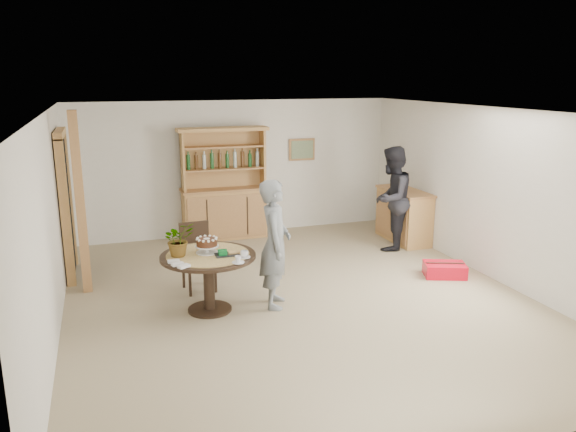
{
  "coord_description": "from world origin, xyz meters",
  "views": [
    {
      "loc": [
        -2.39,
        -6.67,
        2.93
      ],
      "look_at": [
        -0.0,
        0.43,
        1.05
      ],
      "focal_mm": 35.0,
      "sensor_mm": 36.0,
      "label": 1
    }
  ],
  "objects_px": {
    "sideboard": "(404,215)",
    "adult_person": "(391,198)",
    "dining_chair": "(197,252)",
    "dining_table": "(208,266)",
    "hutch": "(224,201)",
    "red_suitcase": "(445,270)",
    "teen_boy": "(275,244)"
  },
  "relations": [
    {
      "from": "hutch",
      "to": "red_suitcase",
      "type": "relative_size",
      "value": 2.89
    },
    {
      "from": "red_suitcase",
      "to": "dining_table",
      "type": "bearing_deg",
      "value": -156.34
    },
    {
      "from": "hutch",
      "to": "adult_person",
      "type": "height_order",
      "value": "hutch"
    },
    {
      "from": "hutch",
      "to": "adult_person",
      "type": "bearing_deg",
      "value": -31.9
    },
    {
      "from": "hutch",
      "to": "teen_boy",
      "type": "relative_size",
      "value": 1.22
    },
    {
      "from": "hutch",
      "to": "teen_boy",
      "type": "bearing_deg",
      "value": -91.0
    },
    {
      "from": "sideboard",
      "to": "teen_boy",
      "type": "relative_size",
      "value": 0.75
    },
    {
      "from": "hutch",
      "to": "dining_table",
      "type": "height_order",
      "value": "hutch"
    },
    {
      "from": "sideboard",
      "to": "dining_chair",
      "type": "xyz_separation_m",
      "value": [
        -3.96,
        -1.17,
        0.06
      ]
    },
    {
      "from": "dining_chair",
      "to": "red_suitcase",
      "type": "xyz_separation_m",
      "value": [
        3.59,
        -0.7,
        -0.43
      ]
    },
    {
      "from": "dining_table",
      "to": "adult_person",
      "type": "distance_m",
      "value": 3.86
    },
    {
      "from": "dining_table",
      "to": "sideboard",
      "type": "bearing_deg",
      "value": 26.91
    },
    {
      "from": "dining_chair",
      "to": "red_suitcase",
      "type": "bearing_deg",
      "value": -16.76
    },
    {
      "from": "hutch",
      "to": "red_suitcase",
      "type": "distance_m",
      "value": 4.15
    },
    {
      "from": "dining_table",
      "to": "dining_chair",
      "type": "relative_size",
      "value": 1.27
    },
    {
      "from": "hutch",
      "to": "red_suitcase",
      "type": "height_order",
      "value": "hutch"
    },
    {
      "from": "sideboard",
      "to": "adult_person",
      "type": "xyz_separation_m",
      "value": [
        -0.47,
        -0.36,
        0.42
      ]
    },
    {
      "from": "adult_person",
      "to": "red_suitcase",
      "type": "height_order",
      "value": "adult_person"
    },
    {
      "from": "dining_chair",
      "to": "adult_person",
      "type": "height_order",
      "value": "adult_person"
    },
    {
      "from": "dining_table",
      "to": "adult_person",
      "type": "relative_size",
      "value": 0.67
    },
    {
      "from": "dining_chair",
      "to": "red_suitcase",
      "type": "height_order",
      "value": "dining_chair"
    },
    {
      "from": "dining_table",
      "to": "adult_person",
      "type": "xyz_separation_m",
      "value": [
        3.48,
        1.65,
        0.29
      ]
    },
    {
      "from": "dining_table",
      "to": "red_suitcase",
      "type": "xyz_separation_m",
      "value": [
        3.59,
        0.13,
        -0.5
      ]
    },
    {
      "from": "hutch",
      "to": "red_suitcase",
      "type": "xyz_separation_m",
      "value": [
        2.68,
        -3.11,
        -0.59
      ]
    },
    {
      "from": "sideboard",
      "to": "adult_person",
      "type": "height_order",
      "value": "adult_person"
    },
    {
      "from": "hutch",
      "to": "teen_boy",
      "type": "height_order",
      "value": "hutch"
    },
    {
      "from": "dining_table",
      "to": "adult_person",
      "type": "height_order",
      "value": "adult_person"
    },
    {
      "from": "dining_table",
      "to": "dining_chair",
      "type": "xyz_separation_m",
      "value": [
        -0.01,
        0.83,
        -0.07
      ]
    },
    {
      "from": "adult_person",
      "to": "teen_boy",
      "type": "bearing_deg",
      "value": -5.15
    },
    {
      "from": "hutch",
      "to": "sideboard",
      "type": "xyz_separation_m",
      "value": [
        3.04,
        -1.24,
        -0.22
      ]
    },
    {
      "from": "teen_boy",
      "to": "adult_person",
      "type": "height_order",
      "value": "adult_person"
    },
    {
      "from": "dining_chair",
      "to": "adult_person",
      "type": "bearing_deg",
      "value": 7.37
    }
  ]
}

